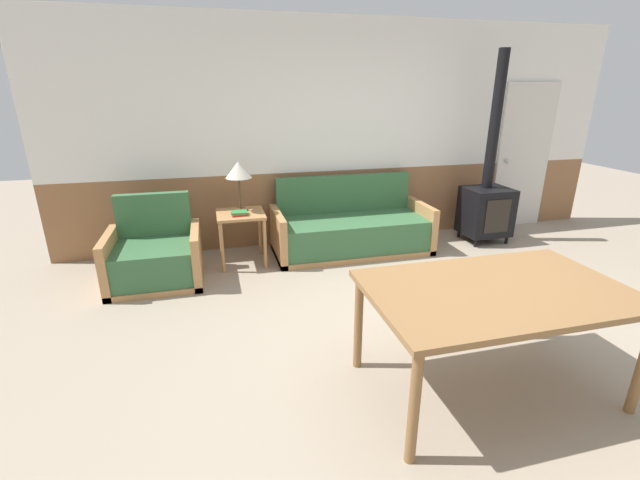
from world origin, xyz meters
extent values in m
plane|color=gray|center=(0.00, 0.00, 0.00)|extent=(16.00, 16.00, 0.00)
cube|color=#8E603D|center=(0.00, 2.63, 0.46)|extent=(7.20, 0.06, 0.92)
cube|color=white|center=(0.00, 2.63, 1.81)|extent=(7.20, 0.06, 1.78)
cube|color=#B27F4C|center=(-0.12, 2.12, 0.03)|extent=(1.88, 0.81, 0.06)
cube|color=#38663D|center=(-0.12, 2.10, 0.24)|extent=(1.72, 0.73, 0.36)
cube|color=#38663D|center=(-0.12, 2.47, 0.65)|extent=(1.72, 0.10, 0.46)
cube|color=#B27F4C|center=(-1.03, 2.12, 0.28)|extent=(0.08, 0.81, 0.56)
cube|color=#B27F4C|center=(0.78, 2.12, 0.28)|extent=(0.08, 0.81, 0.56)
cube|color=#B27F4C|center=(-2.36, 1.77, 0.03)|extent=(0.91, 0.77, 0.06)
cube|color=#38663D|center=(-2.36, 1.75, 0.23)|extent=(0.75, 0.69, 0.35)
cube|color=#38663D|center=(-2.36, 2.11, 0.64)|extent=(0.75, 0.10, 0.46)
cube|color=#B27F4C|center=(-2.77, 1.77, 0.27)|extent=(0.08, 0.77, 0.55)
cube|color=#B27F4C|center=(-1.94, 1.77, 0.27)|extent=(0.08, 0.77, 0.55)
cube|color=#B27F4C|center=(-1.45, 2.09, 0.58)|extent=(0.52, 0.52, 0.03)
cylinder|color=#B27F4C|center=(-1.68, 1.86, 0.28)|extent=(0.04, 0.04, 0.57)
cylinder|color=#B27F4C|center=(-1.21, 1.86, 0.28)|extent=(0.04, 0.04, 0.57)
cylinder|color=#B27F4C|center=(-1.68, 2.32, 0.28)|extent=(0.04, 0.04, 0.57)
cylinder|color=#B27F4C|center=(-1.21, 2.32, 0.28)|extent=(0.04, 0.04, 0.57)
cylinder|color=#4C3823|center=(-1.43, 2.18, 0.61)|extent=(0.15, 0.15, 0.02)
cylinder|color=#4C3823|center=(-1.43, 2.18, 0.79)|extent=(0.02, 0.02, 0.35)
cone|color=beige|center=(-1.43, 2.18, 1.06)|extent=(0.29, 0.29, 0.18)
cube|color=#B22823|center=(-1.47, 2.00, 0.61)|extent=(0.16, 0.16, 0.02)
cube|color=#2D7F3D|center=(-1.46, 2.01, 0.63)|extent=(0.18, 0.15, 0.02)
cube|color=olive|center=(-0.06, -0.52, 0.72)|extent=(1.62, 0.99, 0.04)
cylinder|color=olive|center=(-0.81, -0.96, 0.35)|extent=(0.06, 0.06, 0.70)
cylinder|color=olive|center=(-0.81, -0.09, 0.35)|extent=(0.06, 0.06, 0.70)
cylinder|color=olive|center=(0.69, -0.09, 0.35)|extent=(0.06, 0.06, 0.70)
cylinder|color=black|center=(1.45, 1.87, 0.05)|extent=(0.04, 0.04, 0.10)
cylinder|color=black|center=(1.91, 1.87, 0.05)|extent=(0.04, 0.04, 0.10)
cylinder|color=black|center=(1.45, 2.26, 0.05)|extent=(0.04, 0.04, 0.10)
cylinder|color=black|center=(1.91, 2.26, 0.05)|extent=(0.04, 0.04, 0.10)
cube|color=black|center=(1.68, 2.07, 0.40)|extent=(0.57, 0.49, 0.60)
cube|color=black|center=(1.68, 1.82, 0.40)|extent=(0.34, 0.01, 0.42)
cylinder|color=black|center=(1.68, 2.11, 1.52)|extent=(0.13, 0.13, 1.64)
cube|color=silver|center=(2.55, 2.58, 0.99)|extent=(0.82, 0.04, 1.98)
sphere|color=silver|center=(2.26, 2.54, 0.95)|extent=(0.06, 0.06, 0.06)
camera|label=1|loc=(-1.73, -2.57, 1.92)|focal=24.00mm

